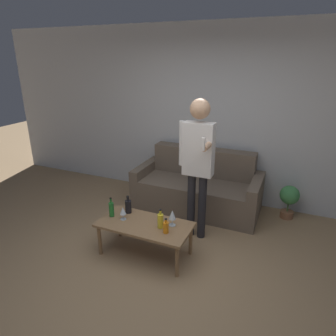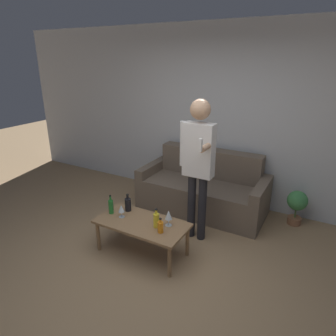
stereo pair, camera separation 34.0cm
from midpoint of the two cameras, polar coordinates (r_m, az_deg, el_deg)
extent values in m
plane|color=#997A56|center=(3.32, -6.64, -21.38)|extent=(16.00, 16.00, 0.00)
cube|color=silver|center=(4.70, 7.04, 9.70)|extent=(8.00, 0.06, 2.70)
cube|color=#6B5B4C|center=(4.51, 2.83, -5.70)|extent=(1.59, 0.61, 0.46)
cube|color=#6B5B4C|center=(4.78, 4.68, -1.34)|extent=(1.59, 0.24, 0.89)
cube|color=#6B5B4C|center=(4.91, -6.14, -2.58)|extent=(0.14, 0.85, 0.60)
cube|color=#6B5B4C|center=(4.39, 14.10, -6.04)|extent=(0.14, 0.85, 0.60)
cube|color=#8E6B47|center=(3.52, -7.27, -10.72)|extent=(1.08, 0.53, 0.03)
cylinder|color=#8E6B47|center=(3.74, -15.52, -13.14)|extent=(0.04, 0.04, 0.38)
cylinder|color=#8E6B47|center=(3.29, -1.38, -17.43)|extent=(0.04, 0.04, 0.38)
cylinder|color=#8E6B47|center=(4.02, -11.68, -10.19)|extent=(0.04, 0.04, 0.38)
cylinder|color=#8E6B47|center=(3.61, 1.58, -13.58)|extent=(0.04, 0.04, 0.38)
cylinder|color=yellow|center=(3.38, -4.37, -10.11)|extent=(0.07, 0.07, 0.16)
cylinder|color=yellow|center=(3.33, -4.42, -8.41)|extent=(0.03, 0.03, 0.06)
cylinder|color=black|center=(3.31, -4.44, -8.02)|extent=(0.03, 0.03, 0.01)
cylinder|color=black|center=(3.74, -10.19, -7.31)|extent=(0.08, 0.08, 0.16)
cylinder|color=black|center=(3.69, -10.30, -5.78)|extent=(0.03, 0.03, 0.06)
cylinder|color=black|center=(3.67, -10.32, -5.43)|extent=(0.03, 0.03, 0.01)
cylinder|color=orange|center=(3.30, -3.42, -11.33)|extent=(0.06, 0.06, 0.13)
cylinder|color=orange|center=(3.26, -3.46, -10.03)|extent=(0.02, 0.02, 0.05)
cylinder|color=black|center=(3.25, -3.46, -9.75)|extent=(0.03, 0.03, 0.01)
cylinder|color=#23752D|center=(3.69, -13.36, -7.77)|extent=(0.06, 0.06, 0.17)
cylinder|color=#23752D|center=(3.64, -13.51, -6.10)|extent=(0.02, 0.02, 0.07)
cylinder|color=black|center=(3.63, -13.55, -5.70)|extent=(0.03, 0.03, 0.01)
cylinder|color=silver|center=(3.46, -2.05, -10.87)|extent=(0.08, 0.08, 0.01)
cylinder|color=silver|center=(3.44, -2.05, -10.28)|extent=(0.01, 0.01, 0.08)
cone|color=silver|center=(3.39, -2.07, -8.94)|extent=(0.08, 0.08, 0.11)
cylinder|color=silver|center=(3.64, -11.20, -9.59)|extent=(0.07, 0.07, 0.01)
cylinder|color=silver|center=(3.62, -11.23, -9.11)|extent=(0.01, 0.01, 0.06)
cone|color=silver|center=(3.58, -11.32, -8.04)|extent=(0.07, 0.07, 0.09)
cylinder|color=#232328|center=(3.86, 1.90, -7.09)|extent=(0.10, 0.10, 0.86)
cylinder|color=#232328|center=(3.81, 3.95, -7.48)|extent=(0.10, 0.10, 0.86)
cube|color=white|center=(3.55, 3.14, 3.54)|extent=(0.36, 0.16, 0.64)
sphere|color=tan|center=(3.44, 3.29, 11.16)|extent=(0.24, 0.24, 0.24)
cylinder|color=white|center=(3.61, -0.05, 4.68)|extent=(0.07, 0.07, 0.55)
cylinder|color=tan|center=(3.35, 4.68, 4.22)|extent=(0.07, 0.27, 0.07)
cube|color=white|center=(3.18, 3.73, 4.50)|extent=(0.03, 0.03, 0.14)
cylinder|color=#936042|center=(4.69, 19.75, -8.33)|extent=(0.18, 0.18, 0.10)
cylinder|color=#476B38|center=(4.63, 19.95, -6.88)|extent=(0.02, 0.02, 0.16)
sphere|color=#428E4C|center=(4.55, 20.21, -4.90)|extent=(0.27, 0.27, 0.27)
camera|label=1|loc=(0.17, -92.69, -1.00)|focal=32.00mm
camera|label=2|loc=(0.17, 87.31, 1.00)|focal=32.00mm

